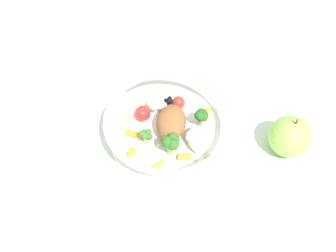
% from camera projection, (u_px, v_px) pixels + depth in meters
% --- Properties ---
extents(ground_plane, '(2.40, 2.40, 0.00)m').
position_uv_depth(ground_plane, '(163.00, 137.00, 0.79)').
color(ground_plane, silver).
extents(food_container, '(0.25, 0.25, 0.06)m').
position_uv_depth(food_container, '(171.00, 125.00, 0.76)').
color(food_container, white).
rests_on(food_container, ground_plane).
extents(loose_apple, '(0.08, 0.08, 0.09)m').
position_uv_depth(loose_apple, '(290.00, 136.00, 0.74)').
color(loose_apple, '#8CB74C').
rests_on(loose_apple, ground_plane).
extents(folded_napkin, '(0.14, 0.17, 0.01)m').
position_uv_depth(folded_napkin, '(95.00, 79.00, 0.88)').
color(folded_napkin, white).
rests_on(folded_napkin, ground_plane).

